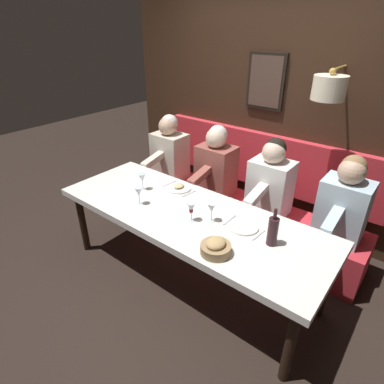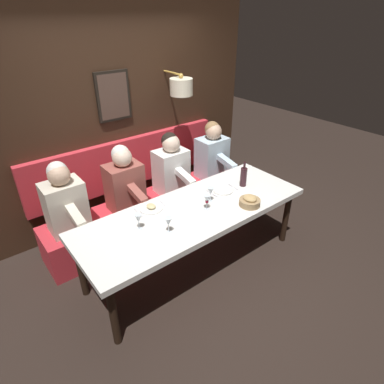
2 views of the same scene
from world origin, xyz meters
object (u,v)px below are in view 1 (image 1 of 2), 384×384
(bread_bowl, at_px, (216,247))
(diner_near, at_px, (271,180))
(wine_glass_1, at_px, (191,208))
(dining_table, at_px, (188,218))
(wine_glass_2, at_px, (142,178))
(diner_nearest, at_px, (344,202))
(diner_far, at_px, (169,150))
(wine_glass_0, at_px, (211,209))
(wine_bottle, at_px, (273,231))
(wine_glass_3, at_px, (139,192))
(diner_middle, at_px, (216,164))

(bread_bowl, bearing_deg, diner_near, 7.97)
(diner_near, height_order, wine_glass_1, diner_near)
(dining_table, height_order, wine_glass_2, wine_glass_2)
(diner_nearest, bearing_deg, diner_far, 90.00)
(bread_bowl, bearing_deg, wine_glass_2, 72.37)
(wine_glass_1, distance_m, bread_bowl, 0.46)
(dining_table, distance_m, wine_glass_0, 0.30)
(diner_near, distance_m, wine_glass_1, 0.99)
(diner_near, height_order, diner_far, same)
(diner_near, bearing_deg, wine_glass_2, 130.90)
(wine_bottle, bearing_deg, dining_table, 93.41)
(dining_table, bearing_deg, diner_near, -20.78)
(diner_far, distance_m, wine_glass_3, 1.19)
(wine_glass_1, height_order, bread_bowl, wine_glass_1)
(diner_nearest, relative_size, wine_glass_2, 4.82)
(wine_glass_0, relative_size, wine_glass_1, 1.00)
(diner_near, xyz_separation_m, diner_far, (0.00, 1.35, 0.00))
(diner_middle, bearing_deg, wine_glass_3, 174.13)
(wine_bottle, distance_m, bread_bowl, 0.44)
(diner_nearest, xyz_separation_m, bread_bowl, (-1.18, 0.53, -0.03))
(diner_middle, height_order, wine_bottle, diner_middle)
(diner_nearest, relative_size, wine_glass_3, 4.82)
(diner_nearest, height_order, bread_bowl, diner_nearest)
(dining_table, height_order, diner_near, diner_near)
(wine_glass_0, relative_size, wine_glass_2, 1.00)
(dining_table, relative_size, diner_middle, 3.13)
(wine_glass_2, bearing_deg, wine_glass_1, -100.61)
(dining_table, xyz_separation_m, wine_bottle, (0.05, -0.76, 0.18))
(wine_glass_3, height_order, wine_bottle, wine_bottle)
(dining_table, height_order, wine_glass_1, wine_glass_1)
(diner_nearest, relative_size, wine_bottle, 2.64)
(diner_near, xyz_separation_m, wine_bottle, (-0.84, -0.42, 0.04))
(diner_middle, relative_size, wine_bottle, 2.64)
(wine_glass_0, bearing_deg, diner_near, -6.73)
(diner_middle, xyz_separation_m, wine_bottle, (-0.84, -1.08, 0.04))
(diner_far, relative_size, wine_bottle, 2.64)
(diner_middle, bearing_deg, diner_near, -90.00)
(wine_glass_3, bearing_deg, diner_near, -36.39)
(diner_near, relative_size, wine_glass_2, 4.82)
(wine_glass_1, distance_m, wine_glass_3, 0.54)
(wine_bottle, bearing_deg, wine_glass_1, 100.49)
(bread_bowl, bearing_deg, diner_middle, 34.97)
(diner_middle, relative_size, bread_bowl, 3.60)
(wine_glass_3, xyz_separation_m, bread_bowl, (-0.14, -0.93, -0.07))
(dining_table, distance_m, wine_glass_2, 0.65)
(wine_bottle, bearing_deg, bread_bowl, 142.85)
(diner_middle, relative_size, wine_glass_3, 4.82)
(wine_glass_3, xyz_separation_m, wine_bottle, (0.20, -1.19, -0.00))
(wine_glass_0, relative_size, wine_bottle, 0.55)
(wine_glass_0, distance_m, wine_bottle, 0.53)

